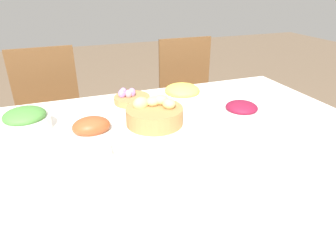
{
  "coord_description": "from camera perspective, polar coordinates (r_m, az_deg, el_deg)",
  "views": [
    {
      "loc": [
        -0.41,
        -1.14,
        1.35
      ],
      "look_at": [
        -0.01,
        -0.08,
        0.8
      ],
      "focal_mm": 32.0,
      "sensor_mm": 36.0,
      "label": 1
    }
  ],
  "objects": [
    {
      "name": "egg_basket",
      "position": [
        1.62,
        -7.09,
        5.3
      ],
      "size": [
        0.19,
        0.19,
        0.08
      ],
      "color": "#9E7542",
      "rests_on": "dining_table"
    },
    {
      "name": "bread_basket",
      "position": [
        1.36,
        -2.58,
        2.35
      ],
      "size": [
        0.26,
        0.26,
        0.12
      ],
      "color": "#9E7542",
      "rests_on": "dining_table"
    },
    {
      "name": "drinking_cup",
      "position": [
        1.25,
        9.65,
        -0.12
      ],
      "size": [
        0.07,
        0.07,
        0.1
      ],
      "color": "silver",
      "rests_on": "dining_table"
    },
    {
      "name": "green_salad_bowl",
      "position": [
        1.44,
        -25.5,
        1.05
      ],
      "size": [
        0.21,
        0.21,
        0.1
      ],
      "color": "silver",
      "rests_on": "dining_table"
    },
    {
      "name": "chair_far_left",
      "position": [
        2.16,
        -21.37,
        1.46
      ],
      "size": [
        0.43,
        0.43,
        0.96
      ],
      "rotation": [
        0.0,
        0.0,
        0.03
      ],
      "color": "brown",
      "rests_on": "ground"
    },
    {
      "name": "chair_far_right",
      "position": [
        2.35,
        4.19,
        5.17
      ],
      "size": [
        0.43,
        0.43,
        0.96
      ],
      "rotation": [
        0.0,
        0.0,
        -0.01
      ],
      "color": "brown",
      "rests_on": "ground"
    },
    {
      "name": "knife",
      "position": [
        1.12,
        9.83,
        -6.17
      ],
      "size": [
        0.01,
        0.2,
        0.0
      ],
      "rotation": [
        0.0,
        0.0,
        0.01
      ],
      "color": "#B7B7BC",
      "rests_on": "dining_table"
    },
    {
      "name": "fork",
      "position": [
        1.02,
        -5.31,
        -9.4
      ],
      "size": [
        0.01,
        0.2,
        0.0
      ],
      "rotation": [
        0.0,
        0.0,
        0.01
      ],
      "color": "#B7B7BC",
      "rests_on": "dining_table"
    },
    {
      "name": "butter_dish",
      "position": [
        1.15,
        -13.68,
        -4.85
      ],
      "size": [
        0.11,
        0.07,
        0.03
      ],
      "color": "silver",
      "rests_on": "dining_table"
    },
    {
      "name": "dinner_plate",
      "position": [
        1.06,
        2.65,
        -7.67
      ],
      "size": [
        0.25,
        0.25,
        0.01
      ],
      "color": "silver",
      "rests_on": "dining_table"
    },
    {
      "name": "ham_platter",
      "position": [
        1.32,
        -14.36,
        -0.27
      ],
      "size": [
        0.25,
        0.17,
        0.08
      ],
      "color": "silver",
      "rests_on": "dining_table"
    },
    {
      "name": "beet_salad_bowl",
      "position": [
        1.44,
        13.75,
        2.69
      ],
      "size": [
        0.17,
        0.17,
        0.09
      ],
      "color": "silver",
      "rests_on": "dining_table"
    },
    {
      "name": "ground_plane",
      "position": [
        1.81,
        -0.49,
        -22.2
      ],
      "size": [
        12.0,
        12.0,
        0.0
      ],
      "primitive_type": "plane",
      "color": "brown"
    },
    {
      "name": "spoon",
      "position": [
        1.14,
        11.16,
        -5.86
      ],
      "size": [
        0.01,
        0.2,
        0.0
      ],
      "rotation": [
        0.0,
        0.0,
        -0.01
      ],
      "color": "#B7B7BC",
      "rests_on": "dining_table"
    },
    {
      "name": "pineapple_bowl",
      "position": [
        1.59,
        2.71,
        6.0
      ],
      "size": [
        0.22,
        0.22,
        0.1
      ],
      "color": "silver",
      "rests_on": "dining_table"
    },
    {
      "name": "dining_table",
      "position": [
        1.55,
        -0.54,
        -12.82
      ],
      "size": [
        1.79,
        1.01,
        0.76
      ],
      "color": "white",
      "rests_on": "ground"
    }
  ]
}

